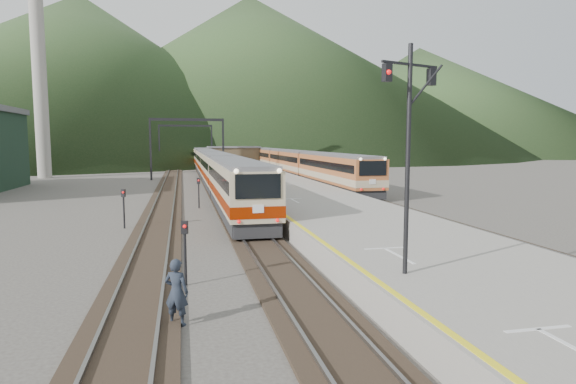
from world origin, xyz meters
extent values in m
plane|color=#47423D|center=(0.00, 0.00, 0.00)|extent=(400.00, 400.00, 0.00)
cube|color=black|center=(0.00, 40.00, 0.06)|extent=(2.60, 200.00, 0.12)
cube|color=slate|center=(-0.72, 40.00, 0.16)|extent=(0.10, 200.00, 0.14)
cube|color=slate|center=(0.72, 40.00, 0.16)|extent=(0.10, 200.00, 0.14)
cube|color=black|center=(-5.00, 40.00, 0.06)|extent=(2.60, 200.00, 0.12)
cube|color=slate|center=(-5.72, 40.00, 0.16)|extent=(0.10, 200.00, 0.14)
cube|color=slate|center=(-4.28, 40.00, 0.16)|extent=(0.10, 200.00, 0.14)
cube|color=black|center=(11.50, 40.00, 0.06)|extent=(2.60, 200.00, 0.12)
cube|color=slate|center=(10.78, 40.00, 0.16)|extent=(0.10, 200.00, 0.14)
cube|color=slate|center=(12.22, 40.00, 0.16)|extent=(0.10, 200.00, 0.14)
cube|color=gray|center=(5.60, 38.00, 0.50)|extent=(8.00, 100.00, 1.00)
cube|color=black|center=(-7.50, 55.00, 4.00)|extent=(0.25, 0.25, 8.00)
cube|color=black|center=(1.80, 55.00, 4.00)|extent=(0.25, 0.25, 8.00)
cube|color=black|center=(-2.85, 55.00, 7.80)|extent=(9.30, 0.22, 0.35)
cube|color=black|center=(-7.50, 80.00, 4.00)|extent=(0.25, 0.25, 8.00)
cube|color=black|center=(1.80, 80.00, 4.00)|extent=(0.25, 0.25, 8.00)
cube|color=black|center=(-2.85, 80.00, 7.80)|extent=(9.30, 0.22, 0.35)
cylinder|color=#9E998E|center=(-22.00, 62.00, 15.00)|extent=(1.80, 1.80, 30.00)
cube|color=brown|center=(5.60, 78.00, 2.40)|extent=(9.00, 4.00, 2.80)
cube|color=slate|center=(5.60, 78.00, 3.95)|extent=(9.40, 4.40, 0.30)
cone|color=#24411E|center=(-40.00, 190.00, 30.00)|extent=(180.00, 180.00, 60.00)
cone|color=#24411E|center=(30.00, 230.00, 37.50)|extent=(220.00, 220.00, 75.00)
cone|color=#24411E|center=(110.00, 210.00, 25.00)|extent=(160.00, 160.00, 50.00)
cube|color=tan|center=(0.00, 22.77, 1.90)|extent=(2.73, 18.35, 3.33)
cube|color=tan|center=(0.00, 41.62, 1.90)|extent=(2.73, 18.35, 3.33)
cube|color=tan|center=(0.00, 60.46, 1.90)|extent=(2.73, 18.35, 3.33)
cube|color=tan|center=(0.00, 79.31, 1.90)|extent=(2.73, 18.35, 3.33)
cube|color=#AB5D30|center=(11.50, 36.77, 1.98)|extent=(2.86, 19.23, 3.49)
cube|color=#AB5D30|center=(11.50, 56.50, 1.98)|extent=(2.86, 19.23, 3.49)
cube|color=#AB5D30|center=(11.50, 76.23, 1.98)|extent=(2.86, 19.23, 3.49)
cylinder|color=black|center=(2.99, 3.85, 4.41)|extent=(0.14, 0.14, 6.83)
cube|color=black|center=(2.99, 3.85, 7.23)|extent=(2.10, 0.79, 0.07)
cube|color=black|center=(2.14, 3.55, 6.93)|extent=(0.30, 0.25, 0.50)
cube|color=black|center=(3.83, 4.15, 6.93)|extent=(0.30, 0.25, 0.50)
cylinder|color=black|center=(-3.53, 7.39, 1.00)|extent=(0.10, 0.10, 2.00)
cube|color=black|center=(-3.53, 7.39, 2.05)|extent=(0.25, 0.21, 0.45)
cylinder|color=black|center=(-2.41, 27.02, 1.00)|extent=(0.10, 0.10, 2.00)
cube|color=black|center=(-2.41, 27.02, 2.05)|extent=(0.25, 0.21, 0.45)
cylinder|color=black|center=(-6.90, 19.41, 1.00)|extent=(0.10, 0.10, 2.00)
cube|color=black|center=(-6.90, 19.41, 2.05)|extent=(0.26, 0.23, 0.45)
imported|color=#212834|center=(-3.79, 3.70, 0.93)|extent=(0.80, 0.69, 1.85)
camera|label=1|loc=(-3.56, -9.33, 5.00)|focal=30.00mm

